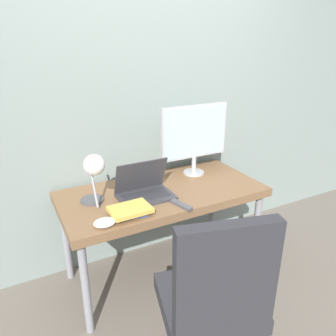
{
  "coord_description": "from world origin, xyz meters",
  "views": [
    {
      "loc": [
        -0.96,
        -1.57,
        1.75
      ],
      "look_at": [
        0.03,
        0.32,
        0.91
      ],
      "focal_mm": 35.0,
      "sensor_mm": 36.0,
      "label": 1
    }
  ],
  "objects_px": {
    "desk_lamp": "(94,171)",
    "game_controller": "(105,223)",
    "laptop": "(144,190)",
    "book_stack": "(130,211)",
    "office_chair": "(215,296)",
    "monitor": "(195,135)"
  },
  "relations": [
    {
      "from": "laptop",
      "to": "desk_lamp",
      "type": "bearing_deg",
      "value": -177.07
    },
    {
      "from": "office_chair",
      "to": "book_stack",
      "type": "relative_size",
      "value": 4.11
    },
    {
      "from": "laptop",
      "to": "monitor",
      "type": "bearing_deg",
      "value": 21.38
    },
    {
      "from": "monitor",
      "to": "desk_lamp",
      "type": "distance_m",
      "value": 0.9
    },
    {
      "from": "laptop",
      "to": "game_controller",
      "type": "xyz_separation_m",
      "value": [
        -0.36,
        -0.24,
        -0.03
      ]
    },
    {
      "from": "monitor",
      "to": "desk_lamp",
      "type": "relative_size",
      "value": 1.53
    },
    {
      "from": "desk_lamp",
      "to": "book_stack",
      "type": "distance_m",
      "value": 0.33
    },
    {
      "from": "monitor",
      "to": "office_chair",
      "type": "bearing_deg",
      "value": -116.84
    },
    {
      "from": "laptop",
      "to": "desk_lamp",
      "type": "distance_m",
      "value": 0.4
    },
    {
      "from": "desk_lamp",
      "to": "office_chair",
      "type": "bearing_deg",
      "value": -70.24
    },
    {
      "from": "desk_lamp",
      "to": "book_stack",
      "type": "relative_size",
      "value": 1.45
    },
    {
      "from": "desk_lamp",
      "to": "game_controller",
      "type": "xyz_separation_m",
      "value": [
        -0.02,
        -0.23,
        -0.24
      ]
    },
    {
      "from": "monitor",
      "to": "office_chair",
      "type": "xyz_separation_m",
      "value": [
        -0.56,
        -1.1,
        -0.46
      ]
    },
    {
      "from": "monitor",
      "to": "game_controller",
      "type": "distance_m",
      "value": 1.04
    },
    {
      "from": "game_controller",
      "to": "monitor",
      "type": "bearing_deg",
      "value": 26.84
    },
    {
      "from": "monitor",
      "to": "book_stack",
      "type": "xyz_separation_m",
      "value": [
        -0.71,
        -0.4,
        -0.29
      ]
    },
    {
      "from": "office_chair",
      "to": "monitor",
      "type": "bearing_deg",
      "value": 63.16
    },
    {
      "from": "laptop",
      "to": "book_stack",
      "type": "xyz_separation_m",
      "value": [
        -0.18,
        -0.19,
        -0.02
      ]
    },
    {
      "from": "desk_lamp",
      "to": "game_controller",
      "type": "distance_m",
      "value": 0.33
    },
    {
      "from": "book_stack",
      "to": "game_controller",
      "type": "height_order",
      "value": "book_stack"
    },
    {
      "from": "monitor",
      "to": "game_controller",
      "type": "relative_size",
      "value": 4.32
    },
    {
      "from": "desk_lamp",
      "to": "book_stack",
      "type": "bearing_deg",
      "value": -48.26
    }
  ]
}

